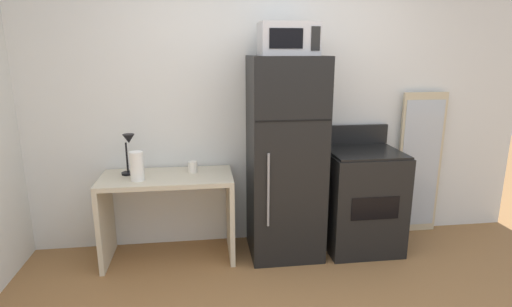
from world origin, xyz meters
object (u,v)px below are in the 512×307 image
refrigerator (285,159)px  oven_range (361,199)px  desk_lamp (128,147)px  paper_towel_roll (137,166)px  coffee_mug (193,167)px  desk (168,201)px  microwave (288,39)px  leaning_mirror (419,164)px

refrigerator → oven_range: (0.71, -0.00, -0.40)m
desk_lamp → paper_towel_roll: bearing=-63.4°
oven_range → coffee_mug: bearing=176.1°
desk → paper_towel_roll: paper_towel_roll is taller
oven_range → desk_lamp: bearing=177.1°
oven_range → paper_towel_roll: bearing=-178.1°
refrigerator → microwave: microwave is taller
microwave → leaning_mirror: (1.39, 0.27, -1.17)m
refrigerator → leaning_mirror: (1.39, 0.25, -0.17)m
desk_lamp → oven_range: desk_lamp is taller
desk → leaning_mirror: leaning_mirror is taller
coffee_mug → desk: bearing=-161.4°
microwave → oven_range: microwave is taller
desk → microwave: bearing=-2.6°
coffee_mug → refrigerator: bearing=-7.1°
desk → refrigerator: (1.02, -0.03, 0.35)m
desk_lamp → desk: bearing=-13.6°
paper_towel_roll → oven_range: 1.99m
paper_towel_roll → oven_range: oven_range is taller
paper_towel_roll → leaning_mirror: leaning_mirror is taller
microwave → desk: bearing=177.4°
coffee_mug → refrigerator: size_ratio=0.05×
paper_towel_roll → leaning_mirror: (2.63, 0.32, -0.17)m
microwave → oven_range: bearing=1.3°
desk → desk_lamp: (-0.31, 0.07, 0.47)m
refrigerator → desk: bearing=178.6°
desk_lamp → coffee_mug: bearing=-0.1°
desk → microwave: (1.02, -0.05, 1.35)m
desk_lamp → paper_towel_roll: desk_lamp is taller
coffee_mug → paper_towel_roll: size_ratio=0.40×
leaning_mirror → microwave: bearing=-169.0°
oven_range → leaning_mirror: leaning_mirror is taller
coffee_mug → leaning_mirror: size_ratio=0.07×
desk → leaning_mirror: (2.41, 0.23, 0.18)m
oven_range → leaning_mirror: (0.68, 0.26, 0.23)m
desk → leaning_mirror: 2.43m
paper_towel_roll → refrigerator: size_ratio=0.14×
paper_towel_roll → refrigerator: bearing=3.1°
microwave → desk_lamp: bearing=174.8°
coffee_mug → paper_towel_roll: bearing=-159.3°
microwave → paper_towel_roll: bearing=-177.8°
desk → oven_range: bearing=-1.0°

